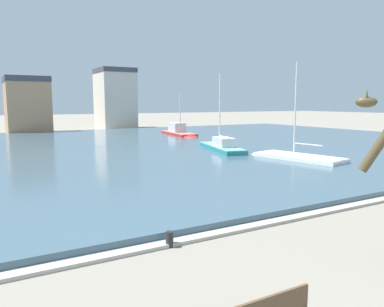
{
  "coord_description": "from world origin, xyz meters",
  "views": [
    {
      "loc": [
        -6.82,
        -0.79,
        4.46
      ],
      "look_at": [
        1.43,
        13.67,
        2.2
      ],
      "focal_mm": 35.11,
      "sensor_mm": 36.0,
      "label": 1
    }
  ],
  "objects": [
    {
      "name": "sailboat_teal",
      "position": [
        11.72,
        26.78,
        0.51
      ],
      "size": [
        3.78,
        8.74,
        6.95
      ],
      "color": "teal",
      "rests_on": "ground"
    },
    {
      "name": "townhouse_corner_house",
      "position": [
        -0.35,
        59.57,
        4.12
      ],
      "size": [
        5.97,
        7.34,
        8.2
      ],
      "color": "tan",
      "rests_on": "ground"
    },
    {
      "name": "townhouse_end_terrace",
      "position": [
        14.08,
        62.78,
        5.15
      ],
      "size": [
        5.83,
        6.92,
        10.27
      ],
      "color": "beige",
      "rests_on": "ground"
    },
    {
      "name": "sailboat_white",
      "position": [
        13.35,
        19.57,
        0.35
      ],
      "size": [
        3.55,
        7.86,
        7.37
      ],
      "color": "white",
      "rests_on": "ground"
    },
    {
      "name": "sailboat_red",
      "position": [
        15.74,
        41.99,
        0.57
      ],
      "size": [
        3.09,
        9.36,
        5.62
      ],
      "color": "red",
      "rests_on": "ground"
    },
    {
      "name": "harbor_water",
      "position": [
        0.0,
        33.45,
        0.17
      ],
      "size": [
        86.71,
        47.56,
        0.34
      ],
      "primitive_type": "cube",
      "color": "#3D5666",
      "rests_on": "ground"
    },
    {
      "name": "mooring_bollard",
      "position": [
        -1.89,
        9.27,
        0.25
      ],
      "size": [
        0.24,
        0.24,
        0.5
      ],
      "primitive_type": "cylinder",
      "color": "#232326",
      "rests_on": "ground"
    },
    {
      "name": "quay_edge_coping",
      "position": [
        0.0,
        9.42,
        0.06
      ],
      "size": [
        86.71,
        0.5,
        0.12
      ],
      "primitive_type": "cube",
      "color": "#ADA89E",
      "rests_on": "ground"
    }
  ]
}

